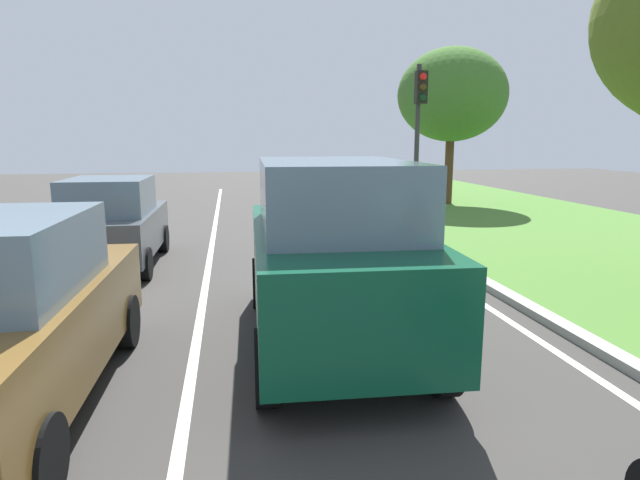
{
  "coord_description": "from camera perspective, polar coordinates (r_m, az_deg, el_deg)",
  "views": [
    {
      "loc": [
        -0.22,
        2.55,
        2.54
      ],
      "look_at": [
        0.94,
        9.47,
        1.2
      ],
      "focal_mm": 30.13,
      "sensor_mm": 36.0,
      "label": 1
    }
  ],
  "objects": [
    {
      "name": "lane_line_center",
      "position": [
        11.74,
        -11.63,
        -1.91
      ],
      "size": [
        0.12,
        32.0,
        0.01
      ],
      "primitive_type": "cube",
      "color": "silver",
      "rests_on": "ground"
    },
    {
      "name": "lane_line_right_edge",
      "position": [
        12.33,
        8.75,
        -1.2
      ],
      "size": [
        0.12,
        32.0,
        0.01
      ],
      "primitive_type": "cube",
      "color": "silver",
      "rests_on": "ground"
    },
    {
      "name": "curb_right",
      "position": [
        12.48,
        10.94,
        -0.86
      ],
      "size": [
        0.24,
        48.0,
        0.12
      ],
      "primitive_type": "cube",
      "color": "#9E9B93",
      "rests_on": "ground"
    },
    {
      "name": "grass_verge_right",
      "position": [
        14.61,
        27.34,
        -0.32
      ],
      "size": [
        9.0,
        48.0,
        0.06
      ],
      "primitive_type": "cube",
      "color": "#47752D",
      "rests_on": "ground"
    },
    {
      "name": "traffic_light_near_right",
      "position": [
        15.94,
        10.48,
        12.73
      ],
      "size": [
        0.32,
        0.5,
        4.59
      ],
      "color": "#2D2D2D",
      "rests_on": "ground"
    },
    {
      "name": "car_hatchback_far",
      "position": [
        11.38,
        -21.13,
        1.7
      ],
      "size": [
        1.76,
        3.72,
        1.78
      ],
      "rotation": [
        0.0,
        0.0,
        -0.01
      ],
      "color": "#474C51",
      "rests_on": "ground"
    },
    {
      "name": "tree_roadside_far",
      "position": [
        21.18,
        13.85,
        14.72
      ],
      "size": [
        4.03,
        4.03,
        5.83
      ],
      "color": "#4C331E",
      "rests_on": "ground"
    },
    {
      "name": "car_suv_ahead",
      "position": [
        6.54,
        1.42,
        -1.31
      ],
      "size": [
        2.11,
        4.57,
        2.28
      ],
      "rotation": [
        0.0,
        0.0,
        -0.04
      ],
      "color": "#0C472D",
      "rests_on": "ground"
    },
    {
      "name": "ground_plane",
      "position": [
        11.73,
        -8.21,
        -1.82
      ],
      "size": [
        60.0,
        60.0,
        0.0
      ],
      "primitive_type": "plane",
      "color": "#383533"
    }
  ]
}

